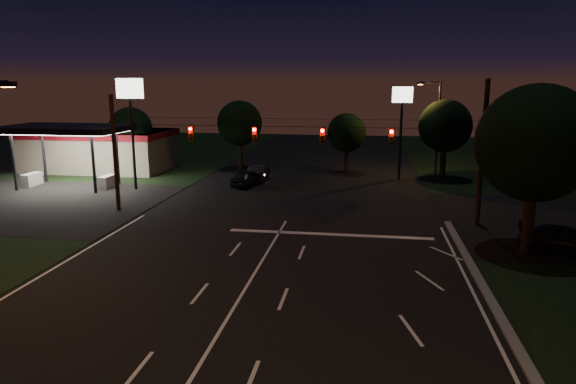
% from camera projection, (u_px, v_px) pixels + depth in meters
% --- Properties ---
extents(ground, '(140.00, 140.00, 0.00)m').
position_uv_depth(ground, '(228.00, 317.00, 19.55)').
color(ground, black).
rests_on(ground, ground).
extents(cross_street_left, '(20.00, 16.00, 0.02)m').
position_uv_depth(cross_street_left, '(24.00, 203.00, 38.01)').
color(cross_street_left, black).
rests_on(cross_street_left, ground).
extents(stop_bar, '(12.00, 0.50, 0.01)m').
position_uv_depth(stop_bar, '(329.00, 234.00, 30.21)').
color(stop_bar, silver).
rests_on(stop_bar, ground).
extents(utility_pole_right, '(0.30, 0.30, 9.00)m').
position_uv_depth(utility_pole_right, '(477.00, 225.00, 32.25)').
color(utility_pole_right, black).
rests_on(utility_pole_right, ground).
extents(utility_pole_left, '(0.28, 0.28, 8.00)m').
position_uv_depth(utility_pole_left, '(119.00, 210.00, 35.85)').
color(utility_pole_left, black).
rests_on(utility_pole_left, ground).
extents(signal_span, '(24.00, 0.40, 1.56)m').
position_uv_depth(signal_span, '(288.00, 134.00, 32.86)').
color(signal_span, black).
rests_on(signal_span, ground).
extents(gas_station, '(14.20, 16.10, 5.25)m').
position_uv_depth(gas_station, '(98.00, 147.00, 51.70)').
color(gas_station, gray).
rests_on(gas_station, ground).
extents(pole_sign_left_near, '(2.20, 0.30, 9.10)m').
position_uv_depth(pole_sign_left_near, '(131.00, 105.00, 41.45)').
color(pole_sign_left_near, black).
rests_on(pole_sign_left_near, ground).
extents(pole_sign_right, '(1.80, 0.30, 8.40)m').
position_uv_depth(pole_sign_right, '(402.00, 111.00, 46.04)').
color(pole_sign_right, black).
rests_on(pole_sign_right, ground).
extents(street_light_right_far, '(2.20, 0.35, 9.00)m').
position_uv_depth(street_light_right_far, '(435.00, 121.00, 47.69)').
color(street_light_right_far, black).
rests_on(street_light_right_far, ground).
extents(tree_right_near, '(6.00, 6.00, 8.76)m').
position_uv_depth(tree_right_near, '(535.00, 144.00, 26.16)').
color(tree_right_near, black).
rests_on(tree_right_near, ground).
extents(tree_far_a, '(4.20, 4.20, 6.42)m').
position_uv_depth(tree_far_a, '(131.00, 129.00, 50.46)').
color(tree_far_a, black).
rests_on(tree_far_a, ground).
extents(tree_far_b, '(4.60, 4.60, 6.98)m').
position_uv_depth(tree_far_b, '(240.00, 124.00, 52.76)').
color(tree_far_b, black).
rests_on(tree_far_b, ground).
extents(tree_far_c, '(3.80, 3.80, 5.86)m').
position_uv_depth(tree_far_c, '(347.00, 133.00, 50.27)').
color(tree_far_c, black).
rests_on(tree_far_c, ground).
extents(tree_far_d, '(4.80, 4.80, 7.30)m').
position_uv_depth(tree_far_d, '(445.00, 127.00, 46.82)').
color(tree_far_d, black).
rests_on(tree_far_d, ground).
extents(tree_far_e, '(4.00, 4.00, 6.18)m').
position_uv_depth(tree_far_e, '(545.00, 138.00, 43.82)').
color(tree_far_e, black).
rests_on(tree_far_e, ground).
extents(car_oncoming_a, '(2.54, 4.37, 1.40)m').
position_uv_depth(car_oncoming_a, '(248.00, 178.00, 44.23)').
color(car_oncoming_a, black).
rests_on(car_oncoming_a, ground).
extents(car_oncoming_b, '(1.53, 4.23, 1.39)m').
position_uv_depth(car_oncoming_b, '(259.00, 172.00, 46.97)').
color(car_oncoming_b, black).
rests_on(car_oncoming_b, ground).
extents(car_cross, '(5.11, 3.28, 1.38)m').
position_uv_depth(car_cross, '(567.00, 241.00, 26.74)').
color(car_cross, black).
rests_on(car_cross, ground).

